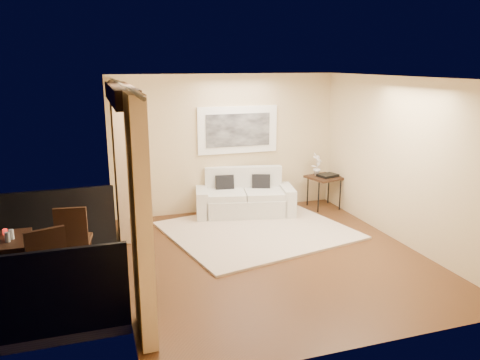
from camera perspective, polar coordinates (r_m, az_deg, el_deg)
name	(u,v)px	position (r m, az deg, el deg)	size (l,w,h in m)	color
floor	(272,256)	(7.34, 3.94, -9.26)	(5.00, 5.00, 0.00)	#512F17
room_shell	(120,94)	(6.26, -14.37, 10.13)	(5.00, 6.40, 5.00)	white
balcony	(41,275)	(6.85, -23.15, -10.60)	(1.81, 2.60, 1.17)	#605B56
curtains	(128,183)	(6.44, -13.55, -0.41)	(0.16, 4.80, 2.64)	#D7B284
artwork	(238,130)	(9.22, -0.26, 6.13)	(1.62, 0.07, 0.92)	white
rug	(257,230)	(8.33, 2.11, -6.15)	(2.96, 2.58, 0.04)	beige
sofa	(244,199)	(9.15, 0.55, -2.28)	(2.01, 1.18, 0.90)	silver
side_table	(324,179)	(9.65, 10.24, 0.11)	(0.74, 0.74, 0.66)	#321C10
tray	(328,175)	(9.62, 10.65, 0.56)	(0.38, 0.28, 0.05)	black
orchid	(317,164)	(9.65, 9.37, 1.90)	(0.24, 0.16, 0.46)	white
balcony_chair_far	(73,235)	(6.94, -19.68, -6.30)	(0.49, 0.50, 1.01)	#321C10
balcony_chair_near	(50,267)	(5.93, -22.17, -9.80)	(0.57, 0.57, 1.05)	#321C10
candle	(5,232)	(6.51, -26.72, -5.65)	(0.06, 0.06, 0.07)	red
glass_a	(7,237)	(6.23, -26.50, -6.25)	(0.06, 0.06, 0.12)	silver
glass_b	(11,234)	(6.30, -26.10, -5.97)	(0.06, 0.06, 0.12)	white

